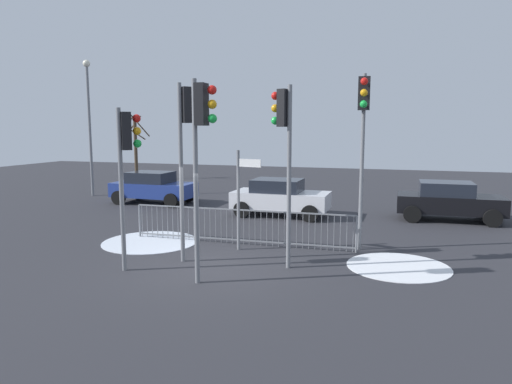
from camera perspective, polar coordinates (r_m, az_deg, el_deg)
The scene contains 15 objects.
ground_plane at distance 11.73m, azimuth -5.96°, elevation -9.36°, with size 60.00×60.00×0.00m, color #2D2D33.
traffic_light_rear_right at distance 11.92m, azimuth -8.78°, elevation 7.37°, with size 0.46×0.48×4.61m.
traffic_light_mid_right at distance 11.43m, azimuth -15.84°, elevation 4.77°, with size 0.48×0.45×3.97m.
traffic_light_rear_left at distance 11.25m, azimuth 3.56°, elevation 7.05°, with size 0.55×0.37×4.52m.
traffic_light_foreground_right at distance 10.04m, azimuth -6.86°, elevation 6.99°, with size 0.57×0.32×4.54m.
traffic_light_foreground_left at distance 13.10m, azimuth 13.20°, elevation 8.41°, with size 0.33×0.57×4.97m.
direction_sign_post at distance 12.99m, azimuth -1.98°, elevation -0.31°, with size 0.77×0.23×2.87m.
pedestrian_guard_railing at distance 13.82m, azimuth -1.91°, elevation -4.28°, with size 6.90×0.25×1.07m.
car_black_far at distance 18.80m, azimuth 22.86°, elevation -0.97°, with size 3.82×1.95×1.47m.
car_blue_trailing at distance 21.82m, azimuth -12.70°, elevation 0.62°, with size 3.81×1.94×1.47m.
car_white_near at distance 18.26m, azimuth 3.00°, elevation -0.60°, with size 3.82×1.96×1.47m.
street_lamp at distance 24.99m, azimuth -20.09°, elevation 9.11°, with size 0.36×0.36×6.86m.
bare_tree_left at distance 32.29m, azimuth -14.75°, elevation 5.49°, with size 1.49×1.49×4.41m.
snow_patch_kerb at distance 12.27m, azimuth 17.30°, elevation -8.86°, with size 2.58×2.58×0.01m, color white.
snow_patch_island at distance 14.55m, azimuth -13.03°, elevation -6.07°, with size 2.91×2.91×0.01m, color silver.
Camera 1 is at (4.49, -10.26, 3.49)m, focal length 32.11 mm.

